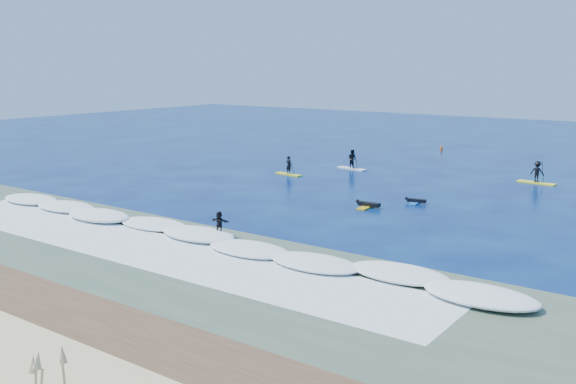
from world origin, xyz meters
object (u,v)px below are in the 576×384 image
Objects in this scene: marker_buoy at (441,149)px; sup_paddler_left at (289,168)px; sup_paddler_center at (352,161)px; sup_paddler_right at (537,173)px; wave_surfer at (219,224)px; prone_paddler_far at (415,201)px; prone_paddler_near at (368,205)px.

sup_paddler_left is at bearing -102.14° from marker_buoy.
sup_paddler_right is at bearing 19.54° from sup_paddler_center.
sup_paddler_right reaches higher than sup_paddler_center.
wave_surfer is (-9.72, -27.17, -0.06)m from sup_paddler_right.
sup_paddler_right is 13.52m from prone_paddler_far.
sup_paddler_center is at bearing 30.97° from prone_paddler_near.
marker_buoy is at bearing 85.09° from sup_paddler_left.
marker_buoy is (-4.05, 40.78, -0.45)m from wave_surfer.
prone_paddler_far is at bearing -103.86° from sup_paddler_right.
wave_surfer is at bearing -57.63° from sup_paddler_left.
prone_paddler_near is 1.16× the size of prone_paddler_far.
sup_paddler_center is at bearing -96.61° from marker_buoy.
sup_paddler_center reaches higher than sup_paddler_left.
sup_paddler_left is 0.89× the size of sup_paddler_right.
marker_buoy reaches higher than prone_paddler_near.
prone_paddler_far is 15.37m from wave_surfer.
sup_paddler_right is at bearing 31.71° from sup_paddler_left.
wave_surfer is 2.62× the size of marker_buoy.
sup_paddler_left is 1.46× the size of wave_surfer.
prone_paddler_near is at bearing -106.81° from sup_paddler_right.
prone_paddler_near is at bearing -76.49° from marker_buoy.
sup_paddler_left is 0.89× the size of sup_paddler_center.
marker_buoy is at bearing 8.99° from prone_paddler_far.
wave_surfer reaches higher than marker_buoy.
sup_paddler_right reaches higher than marker_buoy.
prone_paddler_near is at bearing 135.77° from prone_paddler_far.
sup_paddler_center is 1.36× the size of prone_paddler_near.
prone_paddler_far is (2.06, 3.03, -0.02)m from prone_paddler_near.
sup_paddler_left reaches higher than wave_surfer.
wave_surfer is (8.79, -18.74, 0.17)m from sup_paddler_left.
sup_paddler_right is (15.64, 2.53, 0.04)m from sup_paddler_center.
sup_paddler_center is at bearing 71.27° from sup_paddler_left.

